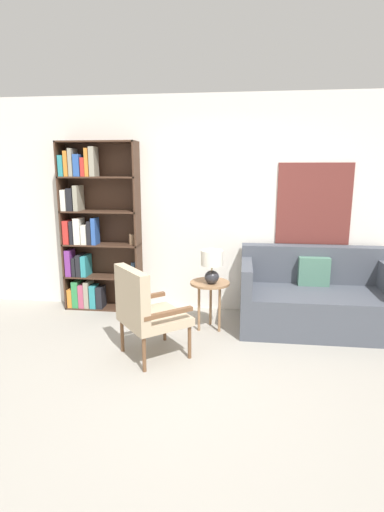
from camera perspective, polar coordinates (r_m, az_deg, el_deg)
ground_plane at (r=3.57m, az=-2.93°, el=-18.24°), size 14.00×14.00×0.00m
wall_back at (r=5.10m, az=1.19°, el=7.14°), size 6.40×0.08×2.70m
bookshelf at (r=5.30m, az=-14.26°, el=3.30°), size 0.99×0.30×2.15m
armchair at (r=3.88m, az=-6.88°, el=-7.31°), size 0.81×0.81×0.91m
couch at (r=4.88m, az=17.09°, el=-5.91°), size 1.71×0.95×0.91m
side_table at (r=4.54m, az=2.57°, el=-4.65°), size 0.45×0.45×0.56m
table_lamp at (r=4.40m, az=2.86°, el=-1.03°), size 0.24×0.24×0.38m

